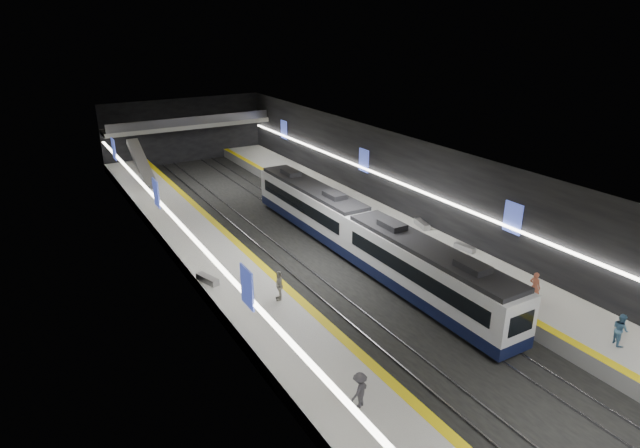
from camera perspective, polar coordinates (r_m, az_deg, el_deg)
ground at (r=40.41m, az=1.04°, el=-4.36°), size 70.00×70.00×0.00m
ceiling at (r=37.61m, az=1.12°, el=6.67°), size 20.00×70.00×0.04m
wall_left at (r=35.03m, az=-13.03°, el=-1.99°), size 0.04×70.00×8.00m
wall_right at (r=44.60m, az=12.12°, el=3.22°), size 0.04×70.00×8.00m
wall_back at (r=70.00m, az=-14.26°, el=9.64°), size 20.00×0.04×8.00m
platform_left at (r=37.23m, az=-8.91°, el=-6.18°), size 5.00×70.00×1.00m
tile_surface_left at (r=37.00m, az=-8.96°, el=-5.48°), size 5.00×70.00×0.02m
tactile_strip_left at (r=37.74m, az=-5.86°, el=-4.73°), size 0.60×70.00×0.02m
platform_right at (r=44.24m, az=9.37°, el=-1.57°), size 5.00×70.00×1.00m
tile_surface_right at (r=44.05m, az=9.40°, el=-0.96°), size 5.00×70.00×0.02m
tactile_strip_right at (r=42.75m, az=7.12°, el=-1.53°), size 0.60×70.00×0.02m
rails at (r=40.38m, az=1.04°, el=-4.29°), size 6.52×70.00×0.12m
train at (r=40.50m, az=4.34°, el=-0.96°), size 2.69×30.05×3.60m
ad_posters at (r=39.46m, az=0.33°, el=2.07°), size 19.94×53.50×2.20m
cove_light_left at (r=35.16m, az=-12.69°, el=-2.22°), size 0.25×68.60×0.12m
cove_light_right at (r=44.53m, az=11.91°, el=2.94°), size 0.25×68.60×0.12m
mezzanine_bridge at (r=67.85m, az=-13.82°, el=10.21°), size 20.00×3.00×1.50m
escalator at (r=59.96m, az=-18.49°, el=6.18°), size 1.20×7.50×3.92m
bench_left_far at (r=36.38m, az=-11.90°, el=-5.80°), size 1.07×1.91×0.45m
bench_right_near at (r=41.75m, az=15.17°, el=-2.46°), size 0.75×1.76×0.42m
bench_right_far at (r=45.44m, az=10.81°, el=-0.03°), size 1.04×2.06×0.48m
passenger_right_a at (r=35.57m, az=21.93°, el=-6.28°), size 0.56×0.78×1.98m
passenger_right_b at (r=33.25m, az=29.38°, el=-9.78°), size 1.02×1.11×1.82m
passenger_left_a at (r=33.37m, az=-4.38°, el=-6.56°), size 0.78×1.22×1.93m
passenger_left_b at (r=25.20m, az=4.25°, el=-17.26°), size 1.30×1.05×1.76m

